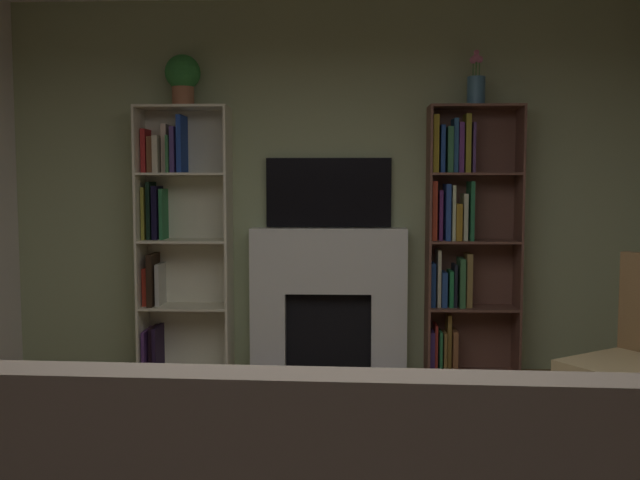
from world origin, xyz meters
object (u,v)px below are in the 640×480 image
object	(u,v)px
bookshelf_left	(176,233)
bookshelf_right	(461,237)
potted_plant	(183,77)
tv	(329,193)
fireplace	(328,297)
vase_with_flowers	(476,87)

from	to	relation	value
bookshelf_left	bookshelf_right	size ratio (longest dim) A/B	1.00
bookshelf_right	potted_plant	bearing A→B (deg)	-178.75
tv	bookshelf_right	bearing A→B (deg)	-4.18
fireplace	bookshelf_left	distance (m)	1.28
fireplace	tv	bearing A→B (deg)	90.00
fireplace	bookshelf_right	size ratio (longest dim) A/B	0.64
bookshelf_right	vase_with_flowers	distance (m)	1.13
potted_plant	tv	bearing A→B (deg)	6.23
tv	bookshelf_left	bearing A→B (deg)	-175.73
bookshelf_right	vase_with_flowers	xyz separation A→B (m)	(0.09, -0.05, 1.13)
potted_plant	bookshelf_right	bearing A→B (deg)	1.25
tv	fireplace	bearing A→B (deg)	-90.00
bookshelf_left	potted_plant	xyz separation A→B (m)	(0.08, -0.03, 1.19)
bookshelf_left	vase_with_flowers	xyz separation A→B (m)	(2.28, -0.03, 1.10)
bookshelf_right	vase_with_flowers	size ratio (longest dim) A/B	5.00
potted_plant	bookshelf_left	bearing A→B (deg)	158.33
bookshelf_left	potted_plant	distance (m)	1.19
fireplace	vase_with_flowers	xyz separation A→B (m)	(1.10, -0.05, 1.60)
bookshelf_right	potted_plant	size ratio (longest dim) A/B	5.28
fireplace	potted_plant	distance (m)	2.01
bookshelf_left	potted_plant	bearing A→B (deg)	-21.67
fireplace	bookshelf_left	bearing A→B (deg)	-179.19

